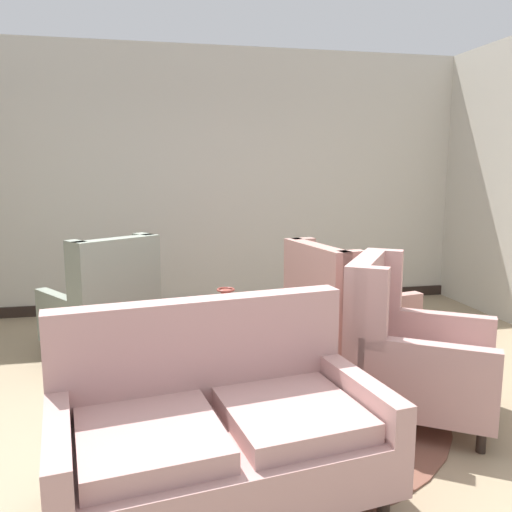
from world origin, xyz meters
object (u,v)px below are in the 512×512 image
at_px(armchair_back_corner, 341,314).
at_px(porcelain_vase, 226,313).
at_px(side_table, 358,298).
at_px(armchair_beside_settee, 407,353).
at_px(armchair_foreground_right, 104,310).
at_px(coffee_table, 222,340).
at_px(settee, 218,427).

bearing_deg(armchair_back_corner, porcelain_vase, 101.89).
distance_m(porcelain_vase, side_table, 1.71).
distance_m(armchair_back_corner, side_table, 0.63).
distance_m(armchair_beside_settee, side_table, 1.51).
bearing_deg(side_table, armchair_beside_settee, -100.77).
bearing_deg(porcelain_vase, armchair_foreground_right, 133.65).
bearing_deg(side_table, coffee_table, -147.74).
relative_size(armchair_back_corner, armchair_beside_settee, 0.87).
xyz_separation_m(coffee_table, armchair_beside_settee, (1.16, -0.57, 0.02)).
distance_m(settee, armchair_beside_settee, 1.51).
distance_m(porcelain_vase, settee, 1.24).
height_order(armchair_back_corner, side_table, armchair_back_corner).
xyz_separation_m(coffee_table, armchair_back_corner, (1.06, 0.39, 0.03)).
height_order(porcelain_vase, side_table, porcelain_vase).
bearing_deg(side_table, armchair_foreground_right, 179.91).
height_order(armchair_beside_settee, side_table, armchair_beside_settee).
xyz_separation_m(armchair_back_corner, armchair_beside_settee, (0.09, -0.97, -0.00)).
bearing_deg(settee, armchair_foreground_right, 99.24).
relative_size(porcelain_vase, settee, 0.18).
bearing_deg(armchair_back_corner, side_table, -46.98).
bearing_deg(porcelain_vase, settee, -100.80).
bearing_deg(armchair_foreground_right, side_table, 146.25).
distance_m(armchair_back_corner, armchair_beside_settee, 0.97).
height_order(porcelain_vase, armchair_back_corner, armchair_back_corner).
distance_m(settee, armchair_back_corner, 2.06).
xyz_separation_m(coffee_table, porcelain_vase, (0.03, -0.04, 0.22)).
relative_size(coffee_table, settee, 0.55).
xyz_separation_m(armchair_back_corner, side_table, (0.37, 0.51, -0.01)).
bearing_deg(coffee_table, side_table, 32.26).
distance_m(coffee_table, settee, 1.25).
bearing_deg(side_table, settee, -127.42).
distance_m(coffee_table, armchair_beside_settee, 1.29).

